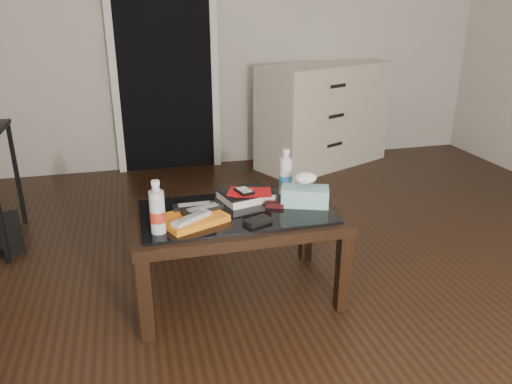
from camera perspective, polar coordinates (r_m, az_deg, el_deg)
The scene contains 16 objects.
ground at distance 2.46m, azimuth 5.62°, elevation -14.00°, with size 5.00×5.00×0.00m, color black.
doorway at distance 4.37m, azimuth -10.51°, elevation 15.69°, with size 0.90×0.08×2.07m.
coffee_table at distance 2.43m, azimuth -2.30°, elevation -3.53°, with size 1.00×0.60×0.46m.
dresser at distance 4.54m, azimuth 7.71°, elevation 8.69°, with size 1.30×0.95×0.90m.
magazines at distance 2.29m, azimuth -7.26°, elevation -3.02°, with size 0.28×0.21×0.03m, color orange.
remote_silver at distance 2.24m, azimuth -7.37°, elevation -2.96°, with size 0.20×0.05×0.02m, color #ACABB0.
remote_black_front at distance 2.33m, azimuth -6.15°, elevation -1.93°, with size 0.20×0.05×0.02m, color black.
remote_black_back at distance 2.37m, azimuth -7.07°, elevation -1.56°, with size 0.20×0.05×0.02m, color black.
textbook at distance 2.52m, azimuth -1.15°, elevation -0.39°, with size 0.25×0.20×0.05m, color black.
dvd_mailers at distance 2.50m, azimuth -1.00°, elevation 0.06°, with size 0.19×0.14×0.01m, color #B30B10.
ipod at distance 2.48m, azimuth -1.36°, elevation 0.13°, with size 0.06×0.10×0.02m, color black.
flip_phone at distance 2.44m, azimuth 2.18°, elevation -1.46°, with size 0.09×0.05×0.02m, color black.
wallet at distance 2.26m, azimuth 0.18°, elevation -3.34°, with size 0.12×0.07×0.02m, color black.
water_bottle_left at distance 2.17m, azimuth -11.24°, elevation -1.68°, with size 0.07×0.07×0.24m, color #B4BAC0.
water_bottle_right at distance 2.58m, azimuth 3.41°, elevation 2.33°, with size 0.07×0.07×0.24m, color silver.
tissue_box at distance 2.46m, azimuth 5.61°, elevation -0.48°, with size 0.23×0.12×0.09m, color teal.
Camera 1 is at (-0.72, -1.88, 1.41)m, focal length 35.00 mm.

